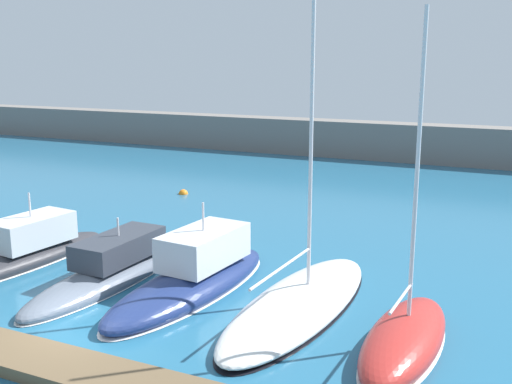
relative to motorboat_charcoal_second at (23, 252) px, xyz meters
name	(u,v)px	position (x,y,z in m)	size (l,w,h in m)	color
ground_plane	(79,334)	(6.50, -4.18, -0.52)	(120.00, 120.00, 0.00)	#236084
dock_pier	(28,358)	(6.50, -6.24, -0.35)	(24.51, 1.73, 0.36)	brown
breakwater_seawall	(374,140)	(6.50, 32.54, 1.02)	(108.00, 2.49, 3.09)	slate
motorboat_charcoal_second	(23,252)	(0.00, 0.00, 0.00)	(3.06, 9.04, 3.16)	#2D2D33
motorboat_slate_third	(110,271)	(4.51, -0.10, -0.13)	(2.44, 8.75, 2.75)	slate
motorboat_navy_fourth	(194,277)	(7.89, 0.47, 0.00)	(3.45, 9.32, 3.54)	navy
sailboat_white_fifth	(299,301)	(12.00, 0.49, -0.22)	(3.48, 10.19, 21.52)	white
sailboat_red_sixth	(405,339)	(15.84, -0.94, -0.20)	(2.31, 6.38, 10.04)	#B72D28
mooring_buoy_orange	(183,194)	(-0.95, 14.05, -0.52)	(0.59, 0.59, 0.59)	orange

